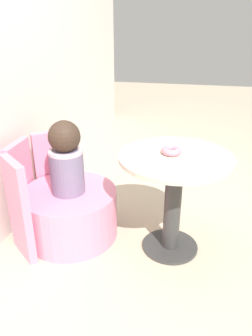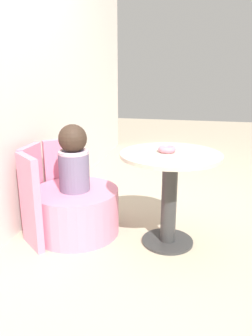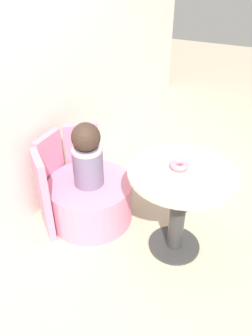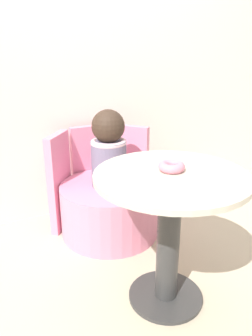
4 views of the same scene
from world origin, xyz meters
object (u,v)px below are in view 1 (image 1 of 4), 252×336
(child_figure, at_px, (66,158))
(donut, at_px, (171,151))
(round_table, at_px, (174,185))
(tub_chair, at_px, (71,213))

(child_figure, bearing_deg, donut, -89.42)
(round_table, bearing_deg, tub_chair, 89.44)
(round_table, xyz_separation_m, tub_chair, (0.01, 0.69, -0.30))
(donut, bearing_deg, tub_chair, 90.58)
(round_table, relative_size, tub_chair, 1.07)
(tub_chair, distance_m, child_figure, 0.41)
(tub_chair, bearing_deg, child_figure, 0.00)
(round_table, xyz_separation_m, child_figure, (0.01, 0.69, 0.11))
(tub_chair, xyz_separation_m, donut, (0.01, -0.66, 0.51))
(tub_chair, bearing_deg, donut, -89.42)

